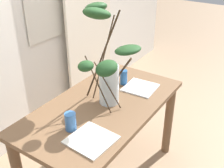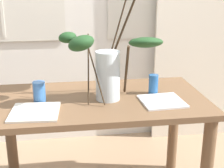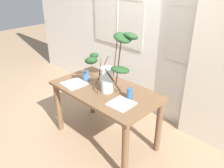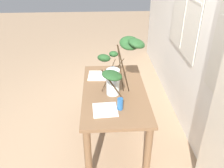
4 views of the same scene
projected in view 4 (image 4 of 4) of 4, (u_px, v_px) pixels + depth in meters
name	position (u px, v px, depth m)	size (l,w,h in m)	color
ground	(114.00, 140.00, 3.15)	(14.00, 14.00, 0.00)	#9E7F60
back_wall_with_windows	(214.00, 26.00, 2.45)	(5.83, 0.14, 2.97)	silver
dining_table	(114.00, 101.00, 2.84)	(1.33, 0.73, 0.75)	brown
vase_with_branches	(117.00, 68.00, 2.52)	(0.62, 0.53, 0.71)	silver
drinking_glass_blue_left	(113.00, 72.00, 3.05)	(0.07, 0.07, 0.12)	#386BAD
drinking_glass_blue_right	(120.00, 104.00, 2.43)	(0.06, 0.06, 0.13)	#235693
plate_square_left	(99.00, 76.00, 3.08)	(0.26, 0.26, 0.01)	silver
plate_square_right	(105.00, 110.00, 2.44)	(0.24, 0.24, 0.01)	white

